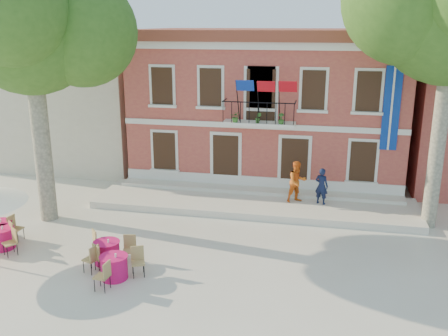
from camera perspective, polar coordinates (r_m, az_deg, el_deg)
ground at (r=18.57m, az=-4.84°, el=-8.65°), size 90.00×90.00×0.00m
main_building at (r=26.56m, az=5.39°, el=7.48°), size 13.50×9.59×7.50m
neighbor_west at (r=31.06m, az=-16.14°, el=7.14°), size 9.40×9.40×6.40m
terrace at (r=22.08m, az=3.43°, el=-4.04°), size 14.00×3.40×0.30m
plane_tree_west at (r=20.57m, az=-21.34°, el=14.89°), size 5.31×5.31×10.44m
pedestrian_navy at (r=21.72m, az=11.09°, el=-2.04°), size 0.68×0.56×1.59m
pedestrian_orange at (r=21.75m, az=8.36°, el=-1.57°), size 1.11×1.06×1.81m
cafe_table_0 at (r=20.34m, az=-24.20°, el=-6.53°), size 1.76×1.52×0.95m
cafe_table_1 at (r=16.40m, az=-12.45°, el=-10.88°), size 1.87×1.69×0.95m
cafe_table_2 at (r=19.68m, az=-24.03°, el=-7.24°), size 1.86×1.70×0.95m
cafe_table_3 at (r=17.43m, az=-13.24°, el=-9.23°), size 1.78×1.83×0.95m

